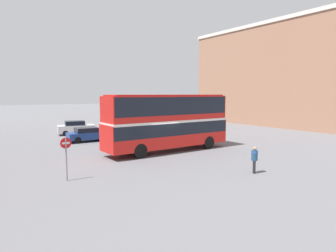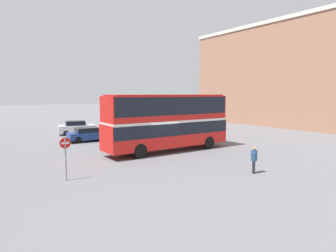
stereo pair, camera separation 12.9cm
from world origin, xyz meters
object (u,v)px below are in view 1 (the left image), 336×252
object	(u,v)px
double_decker_bus	(168,119)
parked_car_kerb_far	(76,128)
pedestrian_foreground	(254,157)
parked_car_side_street	(156,121)
no_entry_sign	(66,152)
parked_car_kerb_near	(88,134)

from	to	relation	value
double_decker_bus	parked_car_kerb_far	distance (m)	14.84
pedestrian_foreground	parked_car_side_street	xyz separation A→B (m)	(8.35, 24.54, -0.19)
no_entry_sign	parked_car_kerb_far	bearing A→B (deg)	71.59
double_decker_bus	parked_car_kerb_near	world-z (taller)	double_decker_bus
double_decker_bus	no_entry_sign	size ratio (longest dim) A/B	4.61
double_decker_bus	no_entry_sign	xyz separation A→B (m)	(-9.28, -3.92, -1.09)
pedestrian_foreground	parked_car_kerb_far	xyz separation A→B (m)	(-3.61, 22.93, -0.17)
double_decker_bus	parked_car_side_street	size ratio (longest dim) A/B	2.56
parked_car_side_street	no_entry_sign	bearing A→B (deg)	61.57
double_decker_bus	parked_car_kerb_near	bearing A→B (deg)	112.63
double_decker_bus	no_entry_sign	distance (m)	10.13
parked_car_kerb_near	pedestrian_foreground	bearing A→B (deg)	-73.50
parked_car_kerb_far	parked_car_side_street	distance (m)	12.07
parked_car_side_street	parked_car_kerb_far	bearing A→B (deg)	21.42
parked_car_kerb_far	no_entry_sign	xyz separation A→B (m)	(-6.09, -18.30, 0.78)
parked_car_kerb_far	parked_car_side_street	size ratio (longest dim) A/B	1.02
pedestrian_foreground	no_entry_sign	distance (m)	10.77
pedestrian_foreground	double_decker_bus	bearing A→B (deg)	-43.42
pedestrian_foreground	parked_car_kerb_near	distance (m)	17.69
parked_car_kerb_far	no_entry_sign	world-z (taller)	no_entry_sign
double_decker_bus	no_entry_sign	world-z (taller)	double_decker_bus
parked_car_kerb_far	double_decker_bus	bearing A→B (deg)	-66.80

